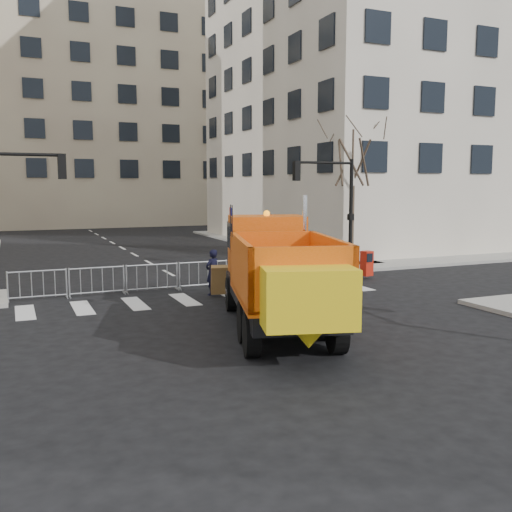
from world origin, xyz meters
name	(u,v)px	position (x,y,z in m)	size (l,w,h in m)	color
ground	(277,332)	(0.00, 0.00, 0.00)	(120.00, 120.00, 0.00)	black
sidewalk_back	(190,283)	(0.00, 8.50, 0.07)	(64.00, 5.00, 0.15)	gray
building_right	(394,24)	(20.00, 22.00, 16.00)	(22.00, 22.00, 32.00)	beige
building_far	(72,113)	(0.00, 52.00, 12.00)	(30.00, 18.00, 24.00)	tan
traffic_light_right	(351,215)	(8.50, 9.50, 2.70)	(0.18, 0.18, 5.40)	black
crowd_barriers	(178,276)	(-0.75, 7.60, 0.55)	(12.60, 0.60, 1.10)	#9EA0A5
street_tree	(352,193)	(9.20, 10.50, 3.75)	(3.00, 3.00, 7.50)	#382B21
plow_truck	(278,272)	(0.06, 0.09, 1.70)	(5.19, 10.19, 3.82)	black
cop_a	(213,272)	(0.13, 5.96, 0.87)	(0.63, 0.42, 1.74)	black
cop_b	(280,273)	(2.13, 4.25, 0.98)	(0.95, 0.74, 1.95)	black
cop_c	(272,276)	(1.81, 4.26, 0.88)	(1.03, 0.43, 1.75)	black
newspaper_box	(367,263)	(7.64, 6.79, 0.70)	(0.45, 0.40, 1.10)	red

